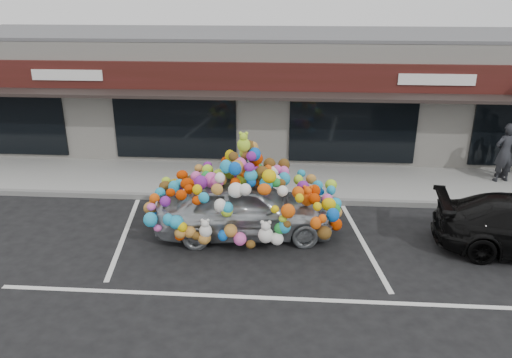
{
  "coord_description": "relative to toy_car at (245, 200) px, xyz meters",
  "views": [
    {
      "loc": [
        0.96,
        -10.83,
        5.9
      ],
      "look_at": [
        0.07,
        1.4,
        1.14
      ],
      "focal_mm": 35.0,
      "sensor_mm": 36.0,
      "label": 1
    }
  ],
  "objects": [
    {
      "name": "lane_line",
      "position": [
        2.14,
        -2.77,
        -0.92
      ],
      "size": [
        14.0,
        0.12,
        0.01
      ],
      "primitive_type": "cube",
      "color": "silver",
      "rests_on": "ground"
    },
    {
      "name": "toy_car",
      "position": [
        0.0,
        0.0,
        0.0
      ],
      "size": [
        3.18,
        4.87,
        2.73
      ],
      "rotation": [
        0.0,
        0.0,
        1.67
      ],
      "color": "gray",
      "rests_on": "ground"
    },
    {
      "name": "parking_stripe_left",
      "position": [
        -3.06,
        -0.27,
        -0.92
      ],
      "size": [
        0.73,
        4.37,
        0.01
      ],
      "primitive_type": "cube",
      "rotation": [
        0.0,
        0.0,
        0.14
      ],
      "color": "silver",
      "rests_on": "ground"
    },
    {
      "name": "parking_stripe_mid",
      "position": [
        2.94,
        -0.27,
        -0.92
      ],
      "size": [
        0.73,
        4.37,
        0.01
      ],
      "primitive_type": "cube",
      "rotation": [
        0.0,
        0.0,
        0.14
      ],
      "color": "silver",
      "rests_on": "ground"
    },
    {
      "name": "kerb",
      "position": [
        0.14,
        2.03,
        -0.85
      ],
      "size": [
        26.0,
        0.18,
        0.16
      ],
      "primitive_type": "cube",
      "color": "slate",
      "rests_on": "ground"
    },
    {
      "name": "sidewalk",
      "position": [
        0.14,
        3.53,
        -0.85
      ],
      "size": [
        26.0,
        3.0,
        0.15
      ],
      "primitive_type": "cube",
      "color": "gray",
      "rests_on": "ground"
    },
    {
      "name": "shop_building",
      "position": [
        0.14,
        7.97,
        1.24
      ],
      "size": [
        24.0,
        7.2,
        4.31
      ],
      "color": "silver",
      "rests_on": "ground"
    },
    {
      "name": "pedestrian_c",
      "position": [
        7.95,
        4.28,
        0.09
      ],
      "size": [
        1.05,
        0.99,
        1.74
      ],
      "primitive_type": "imported",
      "rotation": [
        0.0,
        0.0,
        4.0
      ],
      "color": "black",
      "rests_on": "sidewalk"
    },
    {
      "name": "ground",
      "position": [
        0.14,
        -0.47,
        -0.93
      ],
      "size": [
        90.0,
        90.0,
        0.0
      ],
      "primitive_type": "plane",
      "color": "black",
      "rests_on": "ground"
    },
    {
      "name": "pedestrian_a",
      "position": [
        7.72,
        3.89,
        0.16
      ],
      "size": [
        0.78,
        0.61,
        1.87
      ],
      "primitive_type": "imported",
      "rotation": [
        0.0,
        0.0,
        3.4
      ],
      "color": "black",
      "rests_on": "sidewalk"
    }
  ]
}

